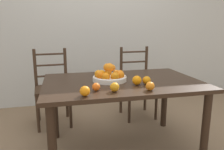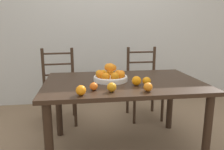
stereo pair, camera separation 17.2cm
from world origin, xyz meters
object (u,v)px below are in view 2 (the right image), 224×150
orange_loose_0 (147,81)px  chair_right (144,84)px  orange_loose_1 (148,87)px  orange_loose_5 (112,87)px  orange_loose_2 (81,90)px  orange_loose_3 (94,86)px  chair_left (59,87)px  orange_loose_4 (137,81)px  fruit_bowl (110,76)px

orange_loose_0 → chair_right: 1.07m
orange_loose_1 → orange_loose_5: (-0.29, 0.03, 0.00)m
orange_loose_2 → orange_loose_3: 0.16m
orange_loose_3 → chair_left: chair_left is taller
orange_loose_1 → orange_loose_5: size_ratio=0.97×
orange_loose_5 → chair_left: (-0.53, 1.14, -0.30)m
orange_loose_2 → orange_loose_4: orange_loose_4 is taller
orange_loose_1 → orange_loose_4: orange_loose_4 is taller
orange_loose_0 → orange_loose_3: bearing=-168.7°
orange_loose_3 → orange_loose_4: bearing=14.7°
chair_right → orange_loose_2: bearing=-127.3°
fruit_bowl → chair_left: bearing=125.8°
orange_loose_3 → chair_right: 1.35m
orange_loose_2 → fruit_bowl: bearing=55.8°
orange_loose_1 → orange_loose_3: (-0.43, 0.09, -0.00)m
orange_loose_2 → chair_right: size_ratio=0.08×
fruit_bowl → orange_loose_1: 0.46m
orange_loose_0 → orange_loose_3: (-0.47, -0.09, -0.00)m
orange_loose_3 → chair_right: size_ratio=0.07×
orange_loose_2 → orange_loose_5: orange_loose_2 is taller
fruit_bowl → orange_loose_2: fruit_bowl is taller
orange_loose_4 → orange_loose_5: (-0.24, -0.16, -0.00)m
orange_loose_3 → chair_right: bearing=55.5°
fruit_bowl → orange_loose_0: 0.36m
orange_loose_2 → orange_loose_1: bearing=3.1°
orange_loose_1 → orange_loose_2: (-0.53, -0.03, 0.00)m
orange_loose_4 → orange_loose_5: bearing=-146.9°
orange_loose_5 → orange_loose_0: bearing=24.6°
orange_loose_4 → chair_right: 1.09m
fruit_bowl → chair_right: (0.57, 0.79, -0.31)m
orange_loose_2 → orange_loose_4: size_ratio=0.93×
orange_loose_0 → orange_loose_5: bearing=-155.4°
orange_loose_2 → orange_loose_3: (0.10, 0.12, -0.01)m
orange_loose_4 → orange_loose_5: 0.29m
fruit_bowl → orange_loose_1: fruit_bowl is taller
orange_loose_1 → orange_loose_2: orange_loose_2 is taller
orange_loose_0 → orange_loose_3: orange_loose_0 is taller
fruit_bowl → orange_loose_5: (-0.04, -0.35, -0.01)m
orange_loose_1 → orange_loose_4: bearing=103.4°
orange_loose_4 → chair_right: chair_right is taller
orange_loose_4 → orange_loose_0: bearing=-3.4°
chair_left → orange_loose_5: bearing=-69.9°
fruit_bowl → orange_loose_0: (0.30, -0.20, -0.01)m
orange_loose_0 → chair_right: bearing=74.7°
chair_right → chair_left: bearing=177.9°
fruit_bowl → orange_loose_4: size_ratio=3.89×
fruit_bowl → orange_loose_0: size_ratio=4.34×
fruit_bowl → orange_loose_3: 0.34m
fruit_bowl → orange_loose_2: bearing=-124.2°
orange_loose_4 → chair_left: size_ratio=0.09×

